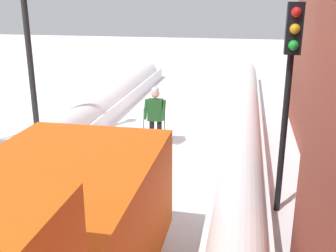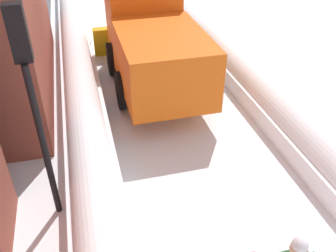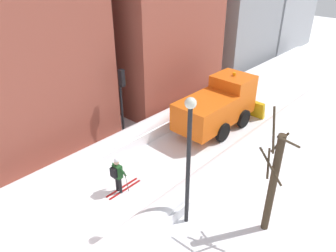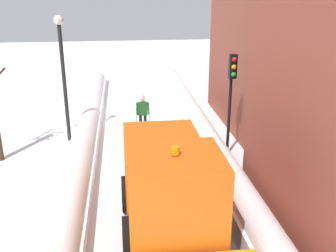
{
  "view_description": "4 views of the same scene",
  "coord_description": "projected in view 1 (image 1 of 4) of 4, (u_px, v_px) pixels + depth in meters",
  "views": [
    {
      "loc": [
        -2.5,
        13.2,
        4.21
      ],
      "look_at": [
        -0.97,
        5.36,
        1.63
      ],
      "focal_mm": 43.12,
      "sensor_mm": 36.0,
      "label": 1
    },
    {
      "loc": [
        -2.45,
        -0.08,
        5.63
      ],
      "look_at": [
        -0.73,
        6.55,
        0.94
      ],
      "focal_mm": 39.3,
      "sensor_mm": 36.0,
      "label": 2
    },
    {
      "loc": [
        9.22,
        -4.37,
        9.68
      ],
      "look_at": [
        -0.86,
        6.55,
        1.37
      ],
      "focal_mm": 34.69,
      "sensor_mm": 36.0,
      "label": 3
    },
    {
      "loc": [
        0.86,
        19.54,
        6.5
      ],
      "look_at": [
        -0.75,
        6.36,
        1.66
      ],
      "focal_mm": 41.15,
      "sensor_mm": 36.0,
      "label": 4
    }
  ],
  "objects": [
    {
      "name": "skier",
      "position": [
        156.0,
        114.0,
        11.5
      ],
      "size": [
        0.62,
        1.8,
        1.81
      ],
      "color": "black",
      "rests_on": "ground"
    },
    {
      "name": "street_lamp",
      "position": [
        27.0,
        28.0,
        10.72
      ],
      "size": [
        0.4,
        0.4,
        5.41
      ],
      "color": "black",
      "rests_on": "ground"
    },
    {
      "name": "traffic_light_pole",
      "position": [
        290.0,
        71.0,
        7.35
      ],
      "size": [
        0.28,
        0.42,
        4.12
      ],
      "color": "black",
      "rests_on": "ground"
    }
  ]
}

